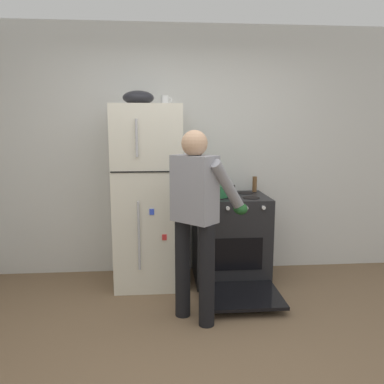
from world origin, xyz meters
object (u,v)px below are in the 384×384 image
object	(u,v)px
coffee_mug	(165,101)
pepper_mill	(255,184)
red_pot	(216,190)
mixing_bowl	(138,98)
refrigerator	(148,196)
stove_range	(230,239)
person_cook	(197,210)

from	to	relation	value
coffee_mug	pepper_mill	bearing A→B (deg)	8.75
pepper_mill	coffee_mug	bearing A→B (deg)	-171.25
red_pot	mixing_bowl	world-z (taller)	mixing_bowl
coffee_mug	red_pot	bearing A→B (deg)	-10.99
refrigerator	mixing_bowl	world-z (taller)	mixing_bowl
coffee_mug	refrigerator	bearing A→B (deg)	-164.60
stove_range	coffee_mug	xyz separation A→B (m)	(-0.67, 0.07, 1.44)
stove_range	red_pot	xyz separation A→B (m)	(-0.16, -0.03, 0.53)
person_cook	red_pot	size ratio (longest dim) A/B	4.21
person_cook	mixing_bowl	distance (m)	1.37
red_pot	stove_range	bearing A→B (deg)	11.32
person_cook	red_pot	xyz separation A→B (m)	(0.28, 0.79, 0.03)
pepper_mill	refrigerator	bearing A→B (deg)	-170.18
pepper_mill	mixing_bowl	world-z (taller)	mixing_bowl
stove_range	mixing_bowl	size ratio (longest dim) A/B	3.99
refrigerator	pepper_mill	distance (m)	1.18
stove_range	person_cook	xyz separation A→B (m)	(-0.44, -0.83, 0.51)
red_pot	pepper_mill	world-z (taller)	pepper_mill
pepper_mill	stove_range	bearing A→B (deg)	-144.00
person_cook	red_pot	distance (m)	0.84
refrigerator	red_pot	world-z (taller)	refrigerator
coffee_mug	mixing_bowl	world-z (taller)	mixing_bowl
stove_range	coffee_mug	distance (m)	1.59
red_pot	coffee_mug	bearing A→B (deg)	169.01
mixing_bowl	refrigerator	bearing A→B (deg)	-0.21
mixing_bowl	pepper_mill	bearing A→B (deg)	9.18
refrigerator	pepper_mill	xyz separation A→B (m)	(1.16, 0.20, 0.08)
stove_range	red_pot	world-z (taller)	red_pot
stove_range	mixing_bowl	world-z (taller)	mixing_bowl
stove_range	pepper_mill	distance (m)	0.67
pepper_mill	mixing_bowl	size ratio (longest dim) A/B	0.55
coffee_mug	mixing_bowl	size ratio (longest dim) A/B	0.37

